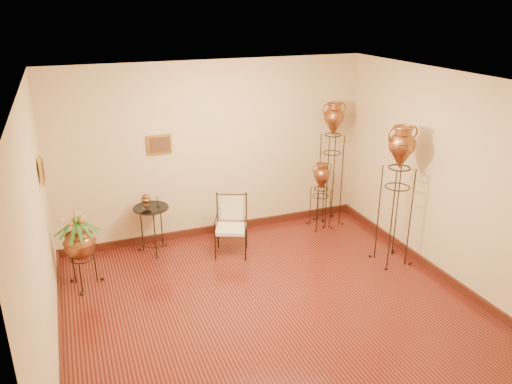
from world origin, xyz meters
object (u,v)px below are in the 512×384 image
object	(u,v)px
planter_urn	(79,241)
armchair	(231,227)
amphora_tall	(331,163)
side_table	(153,229)
amphora_mid	(396,195)

from	to	relation	value
planter_urn	armchair	distance (m)	2.15
amphora_tall	side_table	xyz separation A→B (m)	(-3.02, 0.00, -0.69)
planter_urn	side_table	size ratio (longest dim) A/B	1.27
amphora_mid	side_table	size ratio (longest dim) A/B	2.19
planter_urn	amphora_tall	bearing A→B (deg)	8.89
amphora_tall	planter_urn	distance (m)	4.14
amphora_mid	planter_urn	xyz separation A→B (m)	(-4.25, 0.91, -0.37)
armchair	amphora_tall	bearing A→B (deg)	36.97
amphora_mid	side_table	bearing A→B (deg)	154.14
amphora_mid	armchair	bearing A→B (deg)	153.60
armchair	side_table	distance (m)	1.20
amphora_mid	amphora_tall	bearing A→B (deg)	96.57
amphora_mid	armchair	distance (m)	2.43
amphora_mid	armchair	xyz separation A→B (m)	(-2.12, 1.05, -0.59)
planter_urn	side_table	distance (m)	1.26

